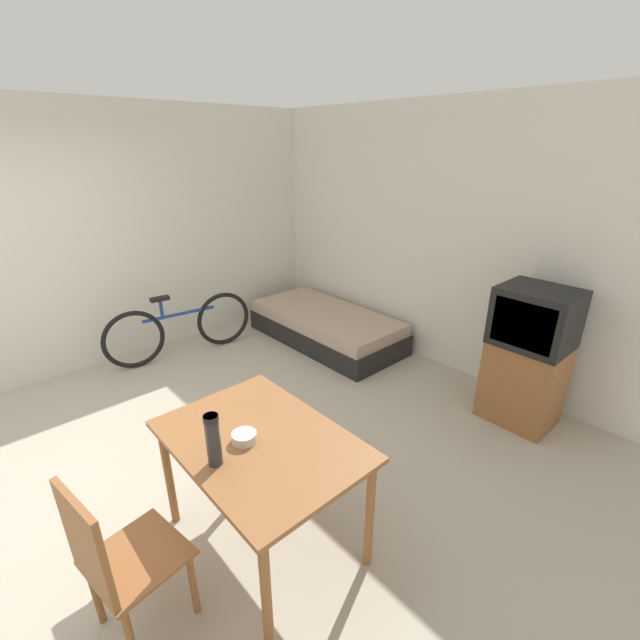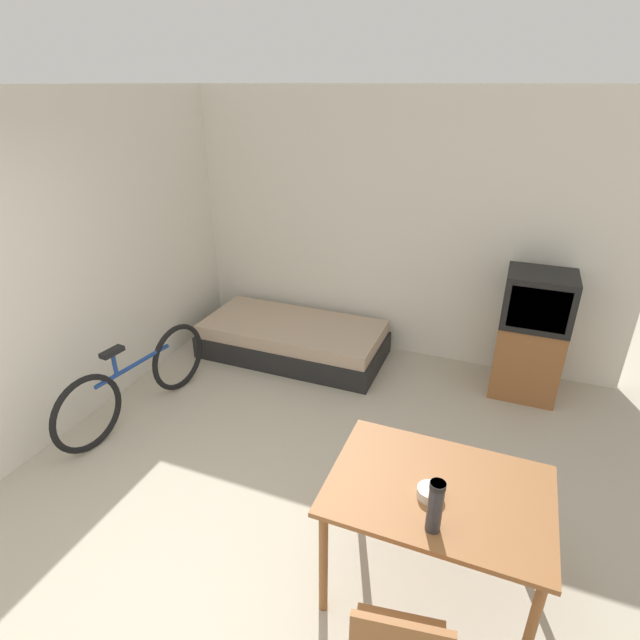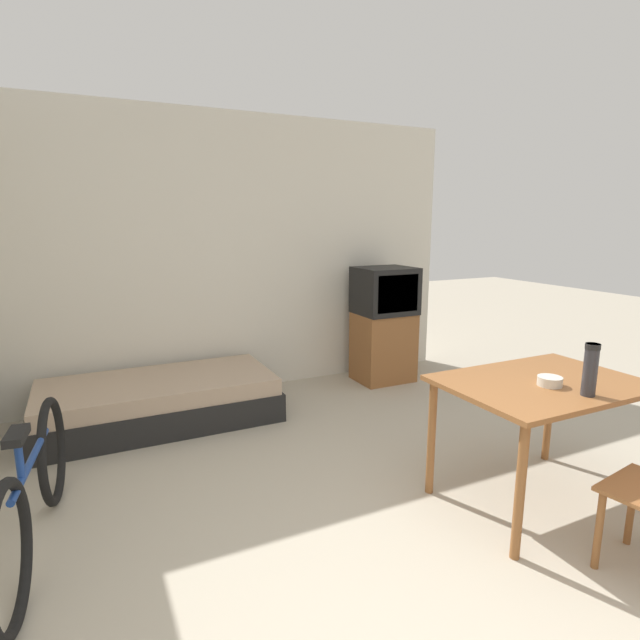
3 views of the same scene
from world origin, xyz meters
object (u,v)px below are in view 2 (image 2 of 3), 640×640
at_px(dining_table, 437,502).
at_px(thermos_flask, 435,504).
at_px(tv, 531,334).
at_px(bicycle, 137,382).
at_px(mate_bowl, 430,492).
at_px(daybed, 293,339).

relative_size(dining_table, thermos_flask, 4.02).
bearing_deg(tv, dining_table, -100.56).
bearing_deg(bicycle, tv, 27.44).
distance_m(dining_table, mate_bowl, 0.15).
distance_m(daybed, thermos_flask, 3.26).
bearing_deg(mate_bowl, thermos_flask, -76.30).
bearing_deg(daybed, thermos_flask, -53.03).
bearing_deg(tv, daybed, -176.39).
distance_m(thermos_flask, mate_bowl, 0.25).
height_order(daybed, tv, tv).
bearing_deg(thermos_flask, mate_bowl, 103.70).
relative_size(thermos_flask, mate_bowl, 2.11).
bearing_deg(tv, bicycle, -152.56).
height_order(thermos_flask, mate_bowl, thermos_flask).
height_order(bicycle, mate_bowl, mate_bowl).
relative_size(bicycle, mate_bowl, 12.26).
height_order(dining_table, thermos_flask, thermos_flask).
height_order(bicycle, thermos_flask, thermos_flask).
xyz_separation_m(tv, mate_bowl, (-0.48, -2.48, 0.17)).
xyz_separation_m(daybed, tv, (2.34, 0.15, 0.43)).
height_order(daybed, thermos_flask, thermos_flask).
relative_size(daybed, thermos_flask, 6.74).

